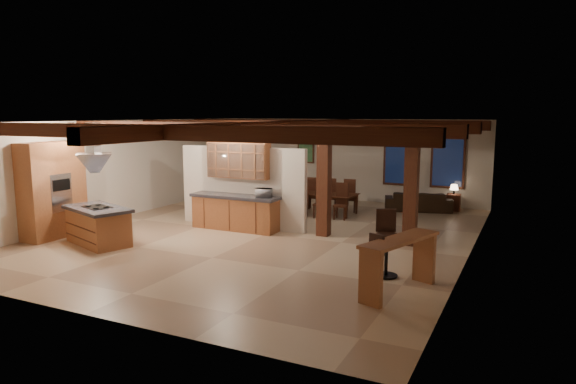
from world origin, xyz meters
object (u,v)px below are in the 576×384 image
Objects in this scene: dining_table at (326,204)px; sofa at (418,201)px; kitchen_island at (98,225)px; bar_counter at (400,256)px.

dining_table is 3.04m from sofa.
dining_table is (3.54, 5.84, -0.14)m from kitchen_island.
dining_table is at bearing 121.65° from bar_counter.
bar_counter is (1.29, -7.86, 0.36)m from sofa.
kitchen_island is at bearing 178.10° from bar_counter.
bar_counter is at bearing 83.41° from sofa.
dining_table is at bearing 58.80° from kitchen_island.
kitchen_island is at bearing -117.98° from dining_table.
kitchen_island is 9.70m from sofa.
sofa is at bearing 51.76° from kitchen_island.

